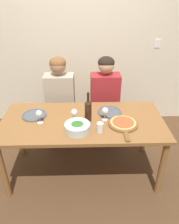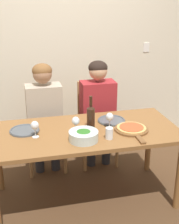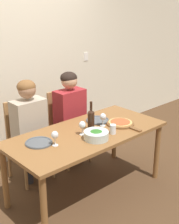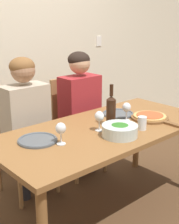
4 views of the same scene
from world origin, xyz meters
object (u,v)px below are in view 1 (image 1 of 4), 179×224
(dinner_plate_right, at_px, (109,112))
(pizza_on_board, at_px, (123,124))
(wine_glass_left, at_px, (39,114))
(water_tumbler, at_px, (100,127))
(wine_glass_right, at_px, (105,112))
(person_man, at_px, (105,93))
(dinner_plate_left, at_px, (34,115))
(chair_right, at_px, (104,105))
(chair_left, at_px, (62,105))
(wine_glass_centre, at_px, (74,113))
(wine_bottle, at_px, (88,110))
(person_woman, at_px, (60,94))
(broccoli_bowl, at_px, (77,127))

(dinner_plate_right, height_order, pizza_on_board, pizza_on_board)
(wine_glass_left, relative_size, water_tumbler, 1.51)
(wine_glass_right, bearing_deg, wine_glass_left, -177.07)
(person_man, relative_size, dinner_plate_left, 4.56)
(chair_right, relative_size, dinner_plate_right, 3.53)
(person_man, distance_m, dinner_plate_right, 0.49)
(chair_left, distance_m, water_tumbler, 1.11)
(chair_right, height_order, wine_glass_centre, chair_right)
(chair_right, bearing_deg, pizza_on_board, -82.06)
(chair_right, xyz_separation_m, dinner_plate_left, (-0.84, -0.64, 0.23))
(wine_glass_centre, bearing_deg, wine_glass_left, -177.35)
(chair_right, distance_m, wine_bottle, 0.86)
(person_woman, xyz_separation_m, wine_glass_centre, (0.22, -0.66, 0.10))
(wine_glass_right, relative_size, wine_glass_centre, 1.00)
(wine_glass_left, bearing_deg, chair_left, 79.68)
(dinner_plate_left, xyz_separation_m, water_tumbler, (0.71, -0.32, 0.04))
(chair_right, bearing_deg, person_woman, -169.30)
(wine_bottle, distance_m, broccoli_bowl, 0.24)
(person_woman, xyz_separation_m, water_tumbler, (0.47, -0.86, 0.04))
(chair_right, xyz_separation_m, broccoli_bowl, (-0.35, -0.95, 0.27))
(chair_right, distance_m, dinner_plate_right, 0.64)
(broccoli_bowl, bearing_deg, dinner_plate_right, 44.52)
(wine_bottle, relative_size, wine_glass_centre, 2.16)
(person_man, xyz_separation_m, wine_bottle, (-0.24, -0.64, 0.12))
(person_woman, bearing_deg, pizza_on_board, -45.84)
(wine_glass_centre, xyz_separation_m, water_tumbler, (0.26, -0.19, -0.05))
(person_woman, bearing_deg, wine_glass_left, -102.00)
(wine_glass_left, bearing_deg, water_tumbler, -15.97)
(chair_left, relative_size, water_tumbler, 9.51)
(pizza_on_board, height_order, water_tumbler, water_tumbler)
(wine_glass_centre, bearing_deg, dinner_plate_right, 24.34)
(chair_left, relative_size, wine_glass_right, 6.32)
(wine_glass_left, xyz_separation_m, wine_glass_centre, (0.36, 0.02, 0.00))
(wine_bottle, distance_m, wine_glass_right, 0.18)
(dinner_plate_right, distance_m, pizza_on_board, 0.28)
(water_tumbler, bearing_deg, person_woman, 118.95)
(dinner_plate_left, distance_m, dinner_plate_right, 0.84)
(broccoli_bowl, relative_size, dinner_plate_left, 0.94)
(wine_bottle, height_order, broccoli_bowl, wine_bottle)
(dinner_plate_right, bearing_deg, wine_glass_left, -165.60)
(person_man, height_order, dinner_plate_right, person_man)
(dinner_plate_left, height_order, wine_glass_right, wine_glass_right)
(person_man, relative_size, water_tumbler, 12.26)
(wine_glass_left, bearing_deg, pizza_on_board, -4.28)
(pizza_on_board, distance_m, wine_glass_left, 0.87)
(wine_glass_centre, distance_m, water_tumbler, 0.32)
(pizza_on_board, relative_size, wine_glass_right, 2.97)
(chair_left, bearing_deg, pizza_on_board, -49.90)
(person_woman, bearing_deg, wine_glass_right, -50.00)
(person_man, bearing_deg, chair_right, 90.00)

